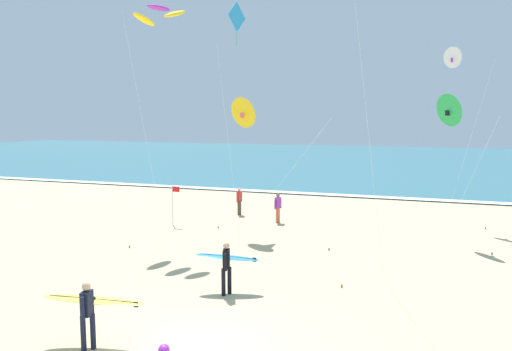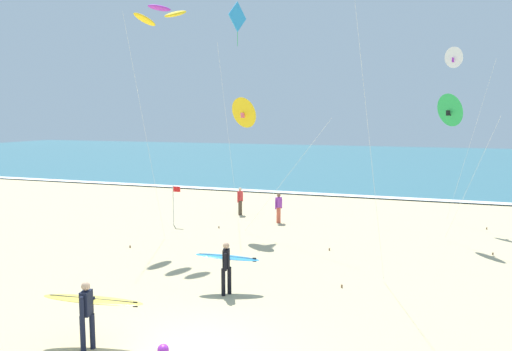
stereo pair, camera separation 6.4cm
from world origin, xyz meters
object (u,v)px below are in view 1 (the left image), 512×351
at_px(surfer_trailing, 227,261).
at_px(kite_arc_violet_mid, 159,14).
at_px(kite_delta_emerald_close, 450,110).
at_px(beach_ball, 164,350).
at_px(kite_diamond_cobalt_distant, 236,22).
at_px(lifeguard_flag, 173,201).
at_px(surfer_lead, 90,306).
at_px(kite_delta_ivory_near, 453,58).
at_px(bystander_purple_top, 278,208).
at_px(bystander_red_top, 239,201).
at_px(kite_delta_golden_far, 244,113).

bearing_deg(surfer_trailing, kite_arc_violet_mid, 134.29).
distance_m(kite_delta_emerald_close, beach_ball, 16.44).
relative_size(kite_diamond_cobalt_distant, lifeguard_flag, 5.44).
bearing_deg(surfer_lead, surfer_trailing, 68.78).
xyz_separation_m(surfer_lead, kite_delta_ivory_near, (8.83, 18.40, 7.58)).
height_order(surfer_trailing, kite_delta_emerald_close, kite_delta_emerald_close).
relative_size(surfer_trailing, beach_ball, 7.61).
height_order(kite_arc_violet_mid, kite_delta_emerald_close, kite_arc_violet_mid).
height_order(kite_diamond_cobalt_distant, beach_ball, kite_diamond_cobalt_distant).
distance_m(kite_delta_ivory_near, bystander_purple_top, 12.01).
relative_size(kite_delta_emerald_close, bystander_purple_top, 4.19).
height_order(kite_diamond_cobalt_distant, bystander_red_top, kite_diamond_cobalt_distant).
xyz_separation_m(surfer_lead, bystander_purple_top, (0.34, 15.08, -0.24)).
relative_size(surfer_trailing, kite_arc_violet_mid, 0.20).
bearing_deg(kite_delta_emerald_close, surfer_trailing, -125.69).
distance_m(surfer_trailing, lifeguard_flag, 10.47).
relative_size(kite_delta_ivory_near, bystander_purple_top, 5.80).
bearing_deg(beach_ball, bystander_purple_top, 96.02).
distance_m(kite_diamond_cobalt_distant, beach_ball, 17.95).
bearing_deg(kite_arc_violet_mid, bystander_red_top, 78.01).
distance_m(kite_arc_violet_mid, bystander_red_top, 11.30).
bearing_deg(surfer_trailing, kite_delta_golden_far, 106.33).
bearing_deg(kite_delta_emerald_close, kite_delta_ivory_near, 86.89).
relative_size(surfer_lead, bystander_purple_top, 1.65).
bearing_deg(kite_arc_violet_mid, kite_delta_emerald_close, 17.86).
bearing_deg(kite_delta_golden_far, kite_delta_ivory_near, 32.55).
height_order(kite_diamond_cobalt_distant, lifeguard_flag, kite_diamond_cobalt_distant).
distance_m(kite_delta_ivory_near, kite_delta_golden_far, 11.50).
bearing_deg(kite_delta_golden_far, kite_diamond_cobalt_distant, 119.90).
bearing_deg(beach_ball, surfer_lead, -175.20).
xyz_separation_m(kite_diamond_cobalt_distant, beach_ball, (3.64, -14.27, -10.26)).
relative_size(kite_delta_emerald_close, lifeguard_flag, 3.17).
relative_size(surfer_lead, lifeguard_flag, 1.25).
bearing_deg(kite_delta_ivory_near, bystander_red_top, -169.77).
xyz_separation_m(lifeguard_flag, beach_ball, (6.55, -12.64, -1.13)).
height_order(kite_arc_violet_mid, bystander_purple_top, kite_arc_violet_mid).
bearing_deg(bystander_red_top, kite_delta_golden_far, -65.89).
height_order(bystander_purple_top, lifeguard_flag, lifeguard_flag).
bearing_deg(kite_delta_golden_far, kite_arc_violet_mid, -143.30).
bearing_deg(kite_delta_emerald_close, kite_arc_violet_mid, -162.14).
relative_size(kite_delta_golden_far, beach_ball, 23.43).
xyz_separation_m(kite_arc_violet_mid, beach_ball, (5.60, -9.91, -9.95)).
xyz_separation_m(kite_delta_ivory_near, kite_diamond_cobalt_distant, (-10.56, -3.97, 1.77)).
bearing_deg(surfer_lead, kite_delta_emerald_close, 58.52).
distance_m(kite_delta_ivory_near, kite_arc_violet_mid, 15.10).
distance_m(kite_delta_emerald_close, lifeguard_flag, 14.08).
xyz_separation_m(surfer_trailing, kite_arc_violet_mid, (-5.43, 5.57, 9.05)).
bearing_deg(surfer_trailing, kite_delta_emerald_close, 54.31).
bearing_deg(kite_delta_ivory_near, bystander_purple_top, -158.64).
relative_size(surfer_trailing, bystander_purple_top, 1.34).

